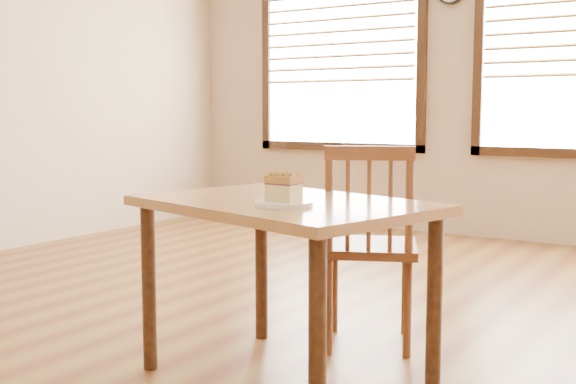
{
  "coord_description": "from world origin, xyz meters",
  "views": [
    {
      "loc": [
        1.47,
        -2.19,
        1.1
      ],
      "look_at": [
        0.02,
        0.07,
        0.8
      ],
      "focal_mm": 45.0,
      "sensor_mm": 36.0,
      "label": 1
    }
  ],
  "objects_px": {
    "cafe_chair_main": "(369,245)",
    "plate": "(284,204)",
    "cafe_table_main": "(284,226)",
    "cake_slice": "(283,187)"
  },
  "relations": [
    {
      "from": "plate",
      "to": "cake_slice",
      "type": "distance_m",
      "value": 0.06
    },
    {
      "from": "plate",
      "to": "cafe_table_main",
      "type": "bearing_deg",
      "value": 122.98
    },
    {
      "from": "cafe_table_main",
      "to": "plate",
      "type": "distance_m",
      "value": 0.21
    },
    {
      "from": "cafe_chair_main",
      "to": "plate",
      "type": "bearing_deg",
      "value": 65.86
    },
    {
      "from": "cafe_chair_main",
      "to": "cake_slice",
      "type": "bearing_deg",
      "value": 65.76
    },
    {
      "from": "cafe_table_main",
      "to": "cafe_chair_main",
      "type": "height_order",
      "value": "cafe_chair_main"
    },
    {
      "from": "cafe_table_main",
      "to": "cake_slice",
      "type": "bearing_deg",
      "value": -42.7
    },
    {
      "from": "cafe_table_main",
      "to": "plate",
      "type": "height_order",
      "value": "plate"
    },
    {
      "from": "cafe_table_main",
      "to": "plate",
      "type": "bearing_deg",
      "value": -42.37
    },
    {
      "from": "cafe_table_main",
      "to": "cafe_chair_main",
      "type": "xyz_separation_m",
      "value": [
        0.09,
        0.59,
        -0.16
      ]
    }
  ]
}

